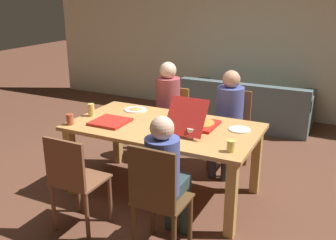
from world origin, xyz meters
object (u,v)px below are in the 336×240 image
object	(u,v)px
couch	(247,108)
chair_0	(170,120)
drinking_glass_0	(91,110)
drinking_glass_3	(70,119)
dining_table	(164,135)
plate_0	(135,109)
person_0	(166,103)
plate_1	(240,129)
chair_2	(231,128)
chair_1	(157,197)
chair_3	(74,179)
drinking_glass_2	(231,146)
pizza_box_1	(110,122)
person_2	(228,114)
drinking_glass_1	(191,133)
person_1	(166,172)
pizza_box_0	(196,123)

from	to	relation	value
couch	chair_0	bearing A→B (deg)	-109.31
drinking_glass_0	drinking_glass_3	distance (m)	0.33
dining_table	plate_0	world-z (taller)	plate_0
person_0	drinking_glass_3	size ratio (longest dim) A/B	11.16
plate_1	couch	bearing A→B (deg)	102.85
chair_2	plate_1	xyz separation A→B (m)	(0.32, -0.77, 0.28)
chair_1	plate_0	bearing A→B (deg)	126.78
chair_3	drinking_glass_2	world-z (taller)	chair_3
plate_1	drinking_glass_0	bearing A→B (deg)	-169.91
pizza_box_1	plate_0	distance (m)	0.51
dining_table	chair_0	bearing A→B (deg)	112.01
person_2	couch	bearing A→B (deg)	97.54
drinking_glass_0	drinking_glass_3	bearing A→B (deg)	-94.16
dining_table	chair_2	size ratio (longest dim) A/B	2.03
chair_0	chair_2	bearing A→B (deg)	-0.50
person_0	couch	distance (m)	1.95
pizza_box_1	drinking_glass_1	xyz separation A→B (m)	(0.93, -0.03, 0.04)
chair_2	pizza_box_1	bearing A→B (deg)	-129.82
person_0	drinking_glass_3	world-z (taller)	person_0
chair_2	drinking_glass_0	bearing A→B (deg)	-140.71
chair_3	pizza_box_1	size ratio (longest dim) A/B	2.60
drinking_glass_0	chair_0	bearing A→B (deg)	66.47
person_0	drinking_glass_1	bearing A→B (deg)	-53.41
plate_1	person_2	bearing A→B (deg)	116.92
person_1	plate_0	distance (m)	1.49
chair_1	chair_3	bearing A→B (deg)	-178.75
dining_table	plate_1	distance (m)	0.78
chair_2	drinking_glass_3	distance (m)	1.93
chair_3	drinking_glass_0	bearing A→B (deg)	117.14
chair_0	drinking_glass_2	xyz separation A→B (m)	(1.22, -1.34, 0.35)
person_0	pizza_box_0	bearing A→B (deg)	-46.71
chair_2	drinking_glass_0	distance (m)	1.70
pizza_box_1	plate_0	world-z (taller)	same
plate_1	couch	distance (m)	2.56
chair_2	person_2	xyz separation A→B (m)	(-0.00, -0.14, 0.22)
chair_0	drinking_glass_3	world-z (taller)	chair_0
chair_0	chair_1	size ratio (longest dim) A/B	0.90
person_1	chair_2	xyz separation A→B (m)	(0.00, 1.78, -0.19)
dining_table	pizza_box_1	world-z (taller)	pizza_box_1
chair_2	drinking_glass_1	bearing A→B (deg)	-91.68
person_0	drinking_glass_1	xyz separation A→B (m)	(0.79, -1.06, 0.08)
person_1	plate_1	world-z (taller)	person_1
chair_2	pizza_box_1	size ratio (longest dim) A/B	2.68
chair_2	person_1	bearing A→B (deg)	-90.00
chair_2	drinking_glass_3	size ratio (longest dim) A/B	8.46
pizza_box_0	person_1	bearing A→B (deg)	-83.11
chair_3	drinking_glass_1	bearing A→B (deg)	44.15
person_1	drinking_glass_2	bearing A→B (deg)	48.56
chair_3	plate_0	bearing A→B (deg)	95.99
chair_3	couch	xyz separation A→B (m)	(0.58, 3.63, -0.26)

